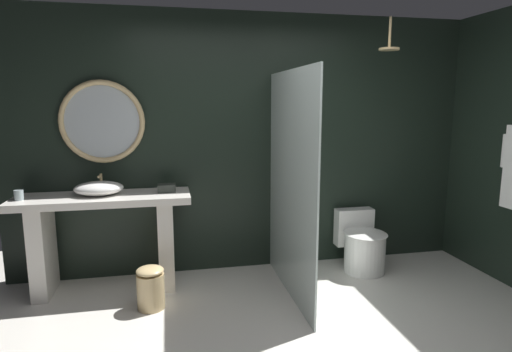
{
  "coord_description": "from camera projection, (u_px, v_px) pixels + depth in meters",
  "views": [
    {
      "loc": [
        -0.83,
        -2.41,
        1.73
      ],
      "look_at": [
        -0.18,
        0.72,
        1.17
      ],
      "focal_mm": 29.98,
      "sensor_mm": 36.0,
      "label": 1
    }
  ],
  "objects": [
    {
      "name": "round_wall_mirror",
      "position": [
        102.0,
        122.0,
        3.98
      ],
      "size": [
        0.78,
        0.05,
        0.78
      ],
      "color": "#D6B77F"
    },
    {
      "name": "waste_bin",
      "position": [
        151.0,
        287.0,
        3.6
      ],
      "size": [
        0.23,
        0.23,
        0.37
      ],
      "color": "#D6B77F",
      "rests_on": "ground_plane"
    },
    {
      "name": "tumbler_cup",
      "position": [
        19.0,
        195.0,
        3.67
      ],
      "size": [
        0.08,
        0.08,
        0.09
      ],
      "primitive_type": "cylinder",
      "color": "silver",
      "rests_on": "vanity_counter"
    },
    {
      "name": "toilet",
      "position": [
        362.0,
        245.0,
        4.43
      ],
      "size": [
        0.43,
        0.59,
        0.6
      ],
      "color": "white",
      "rests_on": "ground_plane"
    },
    {
      "name": "shower_glass_panel",
      "position": [
        291.0,
        186.0,
        3.76
      ],
      "size": [
        0.02,
        1.42,
        2.0
      ],
      "primitive_type": "cube",
      "color": "silver",
      "rests_on": "ground_plane"
    },
    {
      "name": "vessel_sink",
      "position": [
        99.0,
        188.0,
        3.87
      ],
      "size": [
        0.43,
        0.36,
        0.17
      ],
      "color": "white",
      "rests_on": "vanity_counter"
    },
    {
      "name": "vanity_counter",
      "position": [
        105.0,
        230.0,
        3.92
      ],
      "size": [
        1.55,
        0.52,
        0.89
      ],
      "color": "silver",
      "rests_on": "ground_plane"
    },
    {
      "name": "back_wall_panel",
      "position": [
        250.0,
        144.0,
        4.4
      ],
      "size": [
        4.8,
        0.1,
        2.6
      ],
      "primitive_type": "cube",
      "color": "black",
      "rests_on": "ground_plane"
    },
    {
      "name": "rain_shower_head",
      "position": [
        389.0,
        46.0,
        3.96
      ],
      "size": [
        0.19,
        0.19,
        0.3
      ],
      "color": "#D6B77F"
    },
    {
      "name": "tissue_box",
      "position": [
        167.0,
        188.0,
        4.0
      ],
      "size": [
        0.16,
        0.12,
        0.07
      ],
      "primitive_type": "cube",
      "color": "#282D28",
      "rests_on": "vanity_counter"
    }
  ]
}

